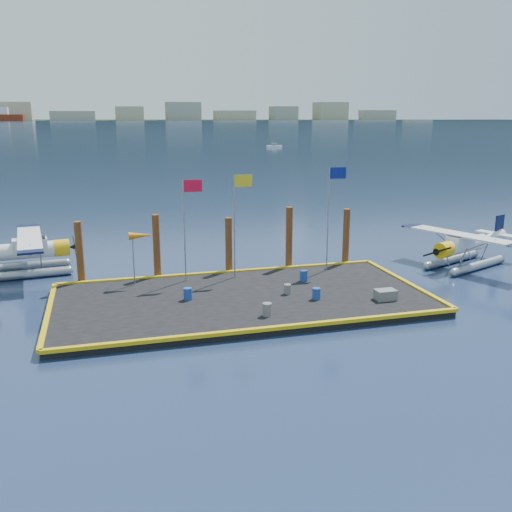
{
  "coord_description": "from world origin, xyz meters",
  "views": [
    {
      "loc": [
        -7.1,
        -28.77,
        10.09
      ],
      "look_at": [
        1.34,
        2.0,
        2.1
      ],
      "focal_mm": 40.0,
      "sensor_mm": 36.0,
      "label": 1
    }
  ],
  "objects_px": {
    "flagpole_blue": "(331,203)",
    "piling_2": "(229,247)",
    "drum_3": "(267,309)",
    "crate": "(385,295)",
    "seaplane_c": "(25,253)",
    "drum_2": "(287,289)",
    "piling_0": "(80,255)",
    "piling_4": "(346,239)",
    "piling_1": "(157,249)",
    "drum_1": "(316,294)",
    "flagpole_red": "(187,215)",
    "drum_0": "(188,294)",
    "flagpole_yellow": "(238,210)",
    "drum_4": "(304,276)",
    "piling_3": "(289,240)",
    "seaplane_d": "(463,248)",
    "windsock": "(141,237)"
  },
  "relations": [
    {
      "from": "seaplane_d",
      "to": "drum_4",
      "type": "bearing_deg",
      "value": 74.73
    },
    {
      "from": "flagpole_yellow",
      "to": "windsock",
      "type": "xyz_separation_m",
      "value": [
        -5.73,
        0.0,
        -1.28
      ]
    },
    {
      "from": "drum_1",
      "to": "flagpole_red",
      "type": "distance_m",
      "value": 8.85
    },
    {
      "from": "flagpole_red",
      "to": "flagpole_yellow",
      "type": "xyz_separation_m",
      "value": [
        3.0,
        0.0,
        0.12
      ]
    },
    {
      "from": "piling_1",
      "to": "piling_0",
      "type": "bearing_deg",
      "value": 180.0
    },
    {
      "from": "drum_1",
      "to": "flagpole_yellow",
      "type": "xyz_separation_m",
      "value": [
        -3.03,
        5.33,
        3.8
      ]
    },
    {
      "from": "piling_0",
      "to": "piling_2",
      "type": "xyz_separation_m",
      "value": [
        9.0,
        0.0,
        -0.1
      ]
    },
    {
      "from": "seaplane_c",
      "to": "seaplane_d",
      "type": "xyz_separation_m",
      "value": [
        28.18,
        -5.86,
        -0.06
      ]
    },
    {
      "from": "seaplane_c",
      "to": "piling_2",
      "type": "distance_m",
      "value": 13.13
    },
    {
      "from": "flagpole_yellow",
      "to": "piling_3",
      "type": "distance_m",
      "value": 4.75
    },
    {
      "from": "flagpole_yellow",
      "to": "flagpole_red",
      "type": "bearing_deg",
      "value": 180.0
    },
    {
      "from": "drum_2",
      "to": "piling_2",
      "type": "xyz_separation_m",
      "value": [
        -2.04,
        5.64,
        1.23
      ]
    },
    {
      "from": "drum_2",
      "to": "flagpole_yellow",
      "type": "distance_m",
      "value": 5.86
    },
    {
      "from": "seaplane_d",
      "to": "piling_3",
      "type": "relative_size",
      "value": 1.99
    },
    {
      "from": "drum_2",
      "to": "piling_4",
      "type": "xyz_separation_m",
      "value": [
        5.96,
        5.64,
        1.33
      ]
    },
    {
      "from": "piling_2",
      "to": "piling_3",
      "type": "xyz_separation_m",
      "value": [
        4.0,
        0.0,
        0.25
      ]
    },
    {
      "from": "drum_1",
      "to": "flagpole_red",
      "type": "xyz_separation_m",
      "value": [
        -6.03,
        5.33,
        3.68
      ]
    },
    {
      "from": "drum_2",
      "to": "flagpole_red",
      "type": "distance_m",
      "value": 7.31
    },
    {
      "from": "drum_2",
      "to": "crate",
      "type": "height_order",
      "value": "same"
    },
    {
      "from": "drum_4",
      "to": "piling_3",
      "type": "bearing_deg",
      "value": 86.0
    },
    {
      "from": "drum_0",
      "to": "piling_0",
      "type": "bearing_deg",
      "value": 137.08
    },
    {
      "from": "seaplane_d",
      "to": "drum_2",
      "type": "height_order",
      "value": "seaplane_d"
    },
    {
      "from": "crate",
      "to": "flagpole_red",
      "type": "relative_size",
      "value": 0.18
    },
    {
      "from": "crate",
      "to": "piling_0",
      "type": "height_order",
      "value": "piling_0"
    },
    {
      "from": "flagpole_blue",
      "to": "piling_4",
      "type": "xyz_separation_m",
      "value": [
        1.8,
        1.6,
        -2.69
      ]
    },
    {
      "from": "drum_3",
      "to": "piling_2",
      "type": "relative_size",
      "value": 0.17
    },
    {
      "from": "flagpole_blue",
      "to": "piling_0",
      "type": "xyz_separation_m",
      "value": [
        -15.2,
        1.6,
        -2.69
      ]
    },
    {
      "from": "piling_2",
      "to": "piling_4",
      "type": "height_order",
      "value": "piling_4"
    },
    {
      "from": "drum_0",
      "to": "drum_2",
      "type": "relative_size",
      "value": 1.19
    },
    {
      "from": "drum_0",
      "to": "drum_2",
      "type": "distance_m",
      "value": 5.49
    },
    {
      "from": "flagpole_blue",
      "to": "piling_2",
      "type": "distance_m",
      "value": 6.98
    },
    {
      "from": "drum_3",
      "to": "piling_0",
      "type": "bearing_deg",
      "value": 135.82
    },
    {
      "from": "windsock",
      "to": "piling_1",
      "type": "xyz_separation_m",
      "value": [
        1.03,
        1.6,
        -1.13
      ]
    },
    {
      "from": "drum_4",
      "to": "windsock",
      "type": "xyz_separation_m",
      "value": [
        -9.28,
        1.93,
        2.51
      ]
    },
    {
      "from": "piling_1",
      "to": "drum_1",
      "type": "bearing_deg",
      "value": -41.84
    },
    {
      "from": "seaplane_c",
      "to": "piling_4",
      "type": "xyz_separation_m",
      "value": [
        20.53,
        -3.88,
        0.59
      ]
    },
    {
      "from": "drum_0",
      "to": "flagpole_yellow",
      "type": "relative_size",
      "value": 0.11
    },
    {
      "from": "drum_3",
      "to": "flagpole_red",
      "type": "distance_m",
      "value": 8.46
    },
    {
      "from": "piling_2",
      "to": "piling_4",
      "type": "relative_size",
      "value": 0.95
    },
    {
      "from": "drum_3",
      "to": "crate",
      "type": "distance_m",
      "value": 6.87
    },
    {
      "from": "seaplane_c",
      "to": "drum_2",
      "type": "height_order",
      "value": "seaplane_c"
    },
    {
      "from": "drum_1",
      "to": "piling_1",
      "type": "distance_m",
      "value": 10.48
    },
    {
      "from": "piling_1",
      "to": "piling_3",
      "type": "height_order",
      "value": "piling_3"
    },
    {
      "from": "piling_0",
      "to": "piling_3",
      "type": "xyz_separation_m",
      "value": [
        13.0,
        0.0,
        0.15
      ]
    },
    {
      "from": "seaplane_c",
      "to": "piling_2",
      "type": "xyz_separation_m",
      "value": [
        12.53,
        -3.88,
        0.49
      ]
    },
    {
      "from": "windsock",
      "to": "drum_3",
      "type": "bearing_deg",
      "value": -52.35
    },
    {
      "from": "flagpole_blue",
      "to": "flagpole_red",
      "type": "bearing_deg",
      "value": 180.0
    },
    {
      "from": "drum_2",
      "to": "piling_2",
      "type": "distance_m",
      "value": 6.12
    },
    {
      "from": "piling_0",
      "to": "piling_4",
      "type": "height_order",
      "value": "same"
    },
    {
      "from": "piling_0",
      "to": "flagpole_yellow",
      "type": "bearing_deg",
      "value": -9.86
    }
  ]
}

